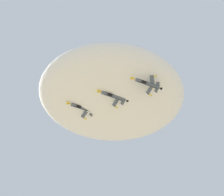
{
  "coord_description": "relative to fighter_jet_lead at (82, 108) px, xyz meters",
  "views": [
    {
      "loc": [
        3.1,
        -1.83,
        1.91
      ],
      "look_at": [
        9.97,
        79.81,
        110.66
      ],
      "focal_mm": 45.33,
      "sensor_mm": 36.0,
      "label": 1
    }
  ],
  "objects": [
    {
      "name": "fighter_jet_lead",
      "position": [
        0.0,
        0.0,
        0.0
      ],
      "size": [
        15.58,
        7.97,
        7.39
      ],
      "rotation": [
        0.0,
        0.81,
        1.88
      ],
      "color": "#4C5666"
    },
    {
      "name": "fighter_jet_right_wing",
      "position": [
        29.7,
        -17.63,
        -0.64
      ],
      "size": [
        15.58,
        7.97,
        7.38
      ],
      "rotation": [
        0.0,
        0.81,
        1.88
      ],
      "color": "#4C5666"
    },
    {
      "name": "cloud_near_formation",
      "position": [
        14.93,
        1.13,
        13.16
      ],
      "size": [
        78.12,
        61.6,
        29.42
      ],
      "primitive_type": "ellipsoid",
      "color": "white"
    },
    {
      "name": "fighter_jet_left_wing",
      "position": [
        14.73,
        -9.03,
        -0.67
      ],
      "size": [
        15.58,
        7.89,
        7.55
      ],
      "rotation": [
        0.0,
        0.83,
        1.88
      ],
      "color": "#4C5666"
    }
  ]
}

